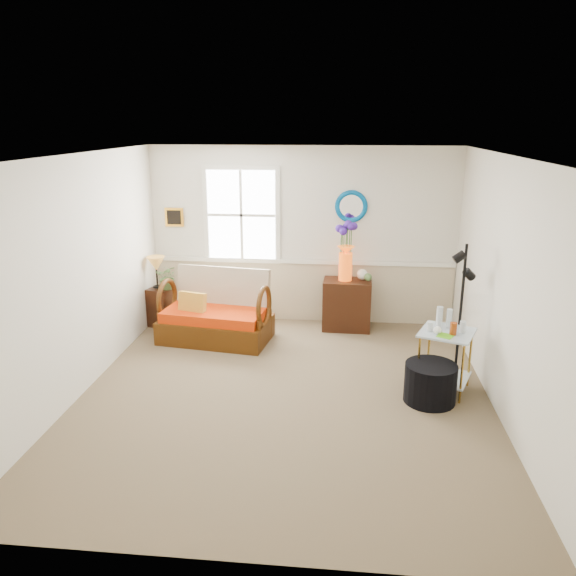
# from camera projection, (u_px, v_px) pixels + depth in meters

# --- Properties ---
(floor) EXTENTS (4.50, 5.00, 0.01)m
(floor) POSITION_uv_depth(u_px,v_px,m) (285.00, 394.00, 6.25)
(floor) COLOR brown
(floor) RESTS_ON ground
(ceiling) EXTENTS (4.50, 5.00, 0.01)m
(ceiling) POSITION_uv_depth(u_px,v_px,m) (284.00, 156.00, 5.51)
(ceiling) COLOR white
(ceiling) RESTS_ON walls
(walls) EXTENTS (4.51, 5.01, 2.60)m
(walls) POSITION_uv_depth(u_px,v_px,m) (284.00, 283.00, 5.88)
(walls) COLOR silver
(walls) RESTS_ON floor
(wainscot) EXTENTS (4.46, 0.02, 0.90)m
(wainscot) POSITION_uv_depth(u_px,v_px,m) (302.00, 291.00, 8.49)
(wainscot) COLOR tan
(wainscot) RESTS_ON walls
(chair_rail) EXTENTS (4.46, 0.04, 0.06)m
(chair_rail) POSITION_uv_depth(u_px,v_px,m) (302.00, 261.00, 8.34)
(chair_rail) COLOR white
(chair_rail) RESTS_ON walls
(window) EXTENTS (1.14, 0.06, 1.44)m
(window) POSITION_uv_depth(u_px,v_px,m) (242.00, 215.00, 8.24)
(window) COLOR white
(window) RESTS_ON walls
(picture) EXTENTS (0.28, 0.03, 0.28)m
(picture) POSITION_uv_depth(u_px,v_px,m) (174.00, 217.00, 8.36)
(picture) COLOR #C58521
(picture) RESTS_ON walls
(mirror) EXTENTS (0.47, 0.07, 0.47)m
(mirror) POSITION_uv_depth(u_px,v_px,m) (351.00, 206.00, 8.05)
(mirror) COLOR #006CB4
(mirror) RESTS_ON walls
(loveseat) EXTENTS (1.58, 1.04, 0.96)m
(loveseat) POSITION_uv_depth(u_px,v_px,m) (215.00, 307.00, 7.69)
(loveseat) COLOR #552B09
(loveseat) RESTS_ON floor
(throw_pillow) EXTENTS (0.40, 0.20, 0.39)m
(throw_pillow) POSITION_uv_depth(u_px,v_px,m) (192.00, 306.00, 7.62)
(throw_pillow) COLOR #B95508
(throw_pillow) RESTS_ON loveseat
(lamp_stand) EXTENTS (0.40, 0.40, 0.57)m
(lamp_stand) POSITION_uv_depth(u_px,v_px,m) (162.00, 307.00, 8.30)
(lamp_stand) COLOR black
(lamp_stand) RESTS_ON floor
(table_lamp) EXTENTS (0.28, 0.28, 0.48)m
(table_lamp) POSITION_uv_depth(u_px,v_px,m) (157.00, 273.00, 8.15)
(table_lamp) COLOR #B37B2F
(table_lamp) RESTS_ON lamp_stand
(potted_plant) EXTENTS (0.34, 0.38, 0.28)m
(potted_plant) POSITION_uv_depth(u_px,v_px,m) (168.00, 280.00, 8.15)
(potted_plant) COLOR #4B6F38
(potted_plant) RESTS_ON lamp_stand
(cabinet) EXTENTS (0.70, 0.46, 0.73)m
(cabinet) POSITION_uv_depth(u_px,v_px,m) (347.00, 305.00, 8.14)
(cabinet) COLOR black
(cabinet) RESTS_ON floor
(flower_vase) EXTENTS (0.26, 0.26, 0.84)m
(flower_vase) POSITION_uv_depth(u_px,v_px,m) (346.00, 252.00, 7.93)
(flower_vase) COLOR #EB500C
(flower_vase) RESTS_ON cabinet
(side_table) EXTENTS (0.72, 0.72, 0.70)m
(side_table) POSITION_uv_depth(u_px,v_px,m) (444.00, 361.00, 6.27)
(side_table) COLOR #B3862B
(side_table) RESTS_ON floor
(tabletop_items) EXTENTS (0.54, 0.54, 0.24)m
(tabletop_items) POSITION_uv_depth(u_px,v_px,m) (446.00, 321.00, 6.14)
(tabletop_items) COLOR silver
(tabletop_items) RESTS_ON side_table
(floor_lamp) EXTENTS (0.26, 0.26, 1.62)m
(floor_lamp) POSITION_uv_depth(u_px,v_px,m) (460.00, 313.00, 6.42)
(floor_lamp) COLOR black
(floor_lamp) RESTS_ON floor
(ottoman) EXTENTS (0.74, 0.74, 0.43)m
(ottoman) POSITION_uv_depth(u_px,v_px,m) (430.00, 383.00, 6.05)
(ottoman) COLOR black
(ottoman) RESTS_ON floor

